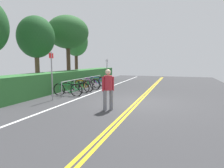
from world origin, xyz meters
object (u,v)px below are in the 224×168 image
(bike_rack, at_px, (85,81))
(bicycle_3, at_px, (88,84))
(pedestrian, at_px, (108,87))
(sign_post_near, at_px, (52,72))
(sign_post_far, at_px, (107,69))
(tree_far_right, at_px, (68,32))
(bicycle_2, at_px, (82,85))
(bicycle_1, at_px, (75,88))
(tree_mid, at_px, (36,37))
(bicycle_5, at_px, (97,81))
(bicycle_4, at_px, (91,83))
(tree_extra, at_px, (76,42))
(bicycle_0, at_px, (68,90))

(bike_rack, distance_m, bicycle_3, 0.46)
(bicycle_3, distance_m, pedestrian, 5.91)
(bike_rack, bearing_deg, sign_post_near, -179.24)
(bike_rack, xyz_separation_m, sign_post_far, (3.77, -0.21, 0.66))
(bicycle_3, height_order, tree_far_right, tree_far_right)
(bicycle_2, bearing_deg, sign_post_near, -179.76)
(bike_rack, xyz_separation_m, bicycle_1, (-1.27, -0.02, -0.28))
(tree_mid, bearing_deg, bicycle_5, -45.49)
(tree_mid, bearing_deg, sign_post_far, -35.77)
(bicycle_4, xyz_separation_m, tree_mid, (-2.15, 2.94, 3.12))
(bicycle_5, bearing_deg, tree_extra, 44.97)
(bicycle_2, xyz_separation_m, bicycle_4, (1.85, 0.16, -0.05))
(bicycle_4, relative_size, sign_post_far, 0.77)
(bicycle_0, xyz_separation_m, bicycle_2, (1.78, 0.06, 0.02))
(bicycle_3, relative_size, tree_far_right, 0.33)
(bicycle_1, height_order, sign_post_far, sign_post_far)
(pedestrian, height_order, sign_post_near, sign_post_near)
(bicycle_0, bearing_deg, sign_post_far, -1.14)
(tree_far_right, bearing_deg, bicycle_1, -144.80)
(bicycle_4, relative_size, tree_extra, 0.31)
(sign_post_near, bearing_deg, tree_mid, 47.99)
(bike_rack, distance_m, pedestrian, 5.60)
(bicycle_1, relative_size, bicycle_4, 1.05)
(tree_extra, bearing_deg, tree_mid, -173.62)
(bicycle_2, relative_size, tree_far_right, 0.32)
(bicycle_5, xyz_separation_m, tree_mid, (-2.95, 3.00, 3.07))
(tree_extra, bearing_deg, bicycle_3, -145.20)
(bicycle_2, height_order, sign_post_near, sign_post_near)
(bicycle_5, bearing_deg, bicycle_3, -176.69)
(pedestrian, relative_size, tree_mid, 0.33)
(bicycle_5, relative_size, tree_far_right, 0.31)
(tree_extra, bearing_deg, bicycle_4, -140.97)
(bike_rack, distance_m, bicycle_2, 0.53)
(bicycle_1, relative_size, bicycle_2, 0.96)
(bicycle_0, bearing_deg, bike_rack, 2.28)
(bicycle_2, height_order, bicycle_5, bicycle_5)
(pedestrian, xyz_separation_m, sign_post_far, (8.31, 3.05, 0.36))
(bicycle_1, distance_m, bicycle_4, 2.65)
(bicycle_5, bearing_deg, tree_far_right, 79.92)
(bicycle_3, bearing_deg, bicycle_1, 179.35)
(pedestrian, relative_size, tree_far_right, 0.29)
(bicycle_3, distance_m, tree_mid, 4.53)
(pedestrian, xyz_separation_m, tree_extra, (10.47, 7.08, 2.89))
(sign_post_far, xyz_separation_m, tree_extra, (2.16, 4.03, 2.53))
(bike_rack, height_order, pedestrian, pedestrian)
(tree_mid, distance_m, tree_far_right, 3.52)
(bike_rack, height_order, sign_post_near, sign_post_near)
(sign_post_far, bearing_deg, tree_extra, 61.84)
(bicycle_3, relative_size, sign_post_far, 0.87)
(bike_rack, height_order, bicycle_0, bike_rack)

